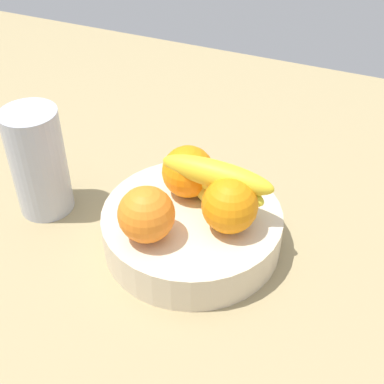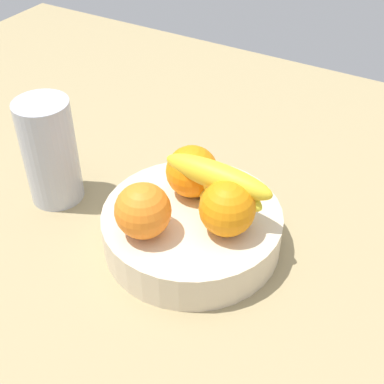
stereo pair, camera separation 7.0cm
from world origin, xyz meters
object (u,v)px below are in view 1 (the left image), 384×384
(orange_front_left, at_px, (146,214))
(orange_front_right, at_px, (230,206))
(fruit_bowl, at_px, (192,228))
(orange_center, at_px, (186,171))
(thermos_tumbler, at_px, (38,162))
(banana_bunch, at_px, (214,182))

(orange_front_left, bearing_deg, orange_front_right, 32.35)
(fruit_bowl, bearing_deg, orange_center, 123.65)
(orange_front_left, relative_size, orange_front_right, 1.00)
(thermos_tumbler, bearing_deg, banana_bunch, 9.54)
(fruit_bowl, bearing_deg, thermos_tumbler, -176.71)
(orange_front_left, xyz_separation_m, orange_front_right, (0.10, 0.06, 0.00))
(orange_front_right, bearing_deg, thermos_tumbler, -178.49)
(fruit_bowl, relative_size, thermos_tumbler, 1.49)
(orange_center, bearing_deg, fruit_bowl, -56.35)
(orange_front_right, xyz_separation_m, banana_bunch, (-0.04, 0.04, 0.00))
(thermos_tumbler, bearing_deg, orange_front_right, 1.51)
(orange_front_right, xyz_separation_m, thermos_tumbler, (-0.31, -0.01, -0.01))
(orange_front_right, bearing_deg, orange_center, 150.73)
(banana_bunch, distance_m, thermos_tumbler, 0.28)
(orange_center, bearing_deg, banana_bunch, -12.69)
(orange_front_right, relative_size, banana_bunch, 0.44)
(orange_center, bearing_deg, thermos_tumbler, -165.71)
(thermos_tumbler, bearing_deg, orange_center, 14.29)
(fruit_bowl, relative_size, orange_center, 3.39)
(banana_bunch, relative_size, thermos_tumbler, 1.00)
(banana_bunch, bearing_deg, thermos_tumbler, -170.46)
(orange_front_right, bearing_deg, fruit_bowl, 173.87)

